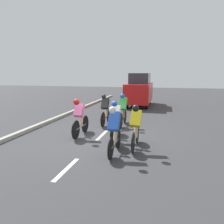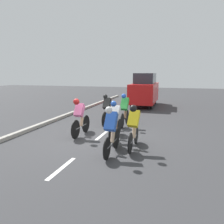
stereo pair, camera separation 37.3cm
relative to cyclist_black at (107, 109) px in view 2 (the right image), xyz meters
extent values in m
plane|color=#38383A|center=(-0.34, 1.99, -0.76)|extent=(60.00, 60.00, 0.00)
cube|color=white|center=(-0.34, 4.92, -0.75)|extent=(0.12, 1.40, 0.01)
cube|color=white|center=(-0.34, 1.72, -0.75)|extent=(0.12, 1.40, 0.01)
cube|color=white|center=(-0.34, -1.48, -0.75)|extent=(0.12, 1.40, 0.01)
cube|color=#A8A399|center=(2.86, 1.72, -0.69)|extent=(0.20, 28.51, 0.14)
cylinder|color=black|center=(0.00, -0.58, -0.41)|extent=(0.03, 0.70, 0.70)
cylinder|color=black|center=(0.00, 0.44, -0.41)|extent=(0.03, 0.70, 0.70)
cylinder|color=red|center=(0.00, -0.07, -0.41)|extent=(0.04, 1.03, 0.04)
cylinder|color=red|center=(0.00, -0.25, -0.20)|extent=(0.04, 0.04, 0.42)
cylinder|color=green|center=(0.00, -0.12, -0.31)|extent=(0.07, 0.07, 0.16)
cylinder|color=beige|center=(0.00, -0.15, -0.23)|extent=(0.12, 0.23, 0.36)
cube|color=black|center=(0.00, 0.03, 0.27)|extent=(0.33, 0.46, 0.54)
sphere|color=black|center=(0.01, 0.25, 0.62)|extent=(0.20, 0.20, 0.20)
cylinder|color=black|center=(-1.29, 3.05, -0.43)|extent=(0.03, 0.65, 0.65)
cylinder|color=black|center=(-1.29, 4.04, -0.43)|extent=(0.03, 0.65, 0.65)
cylinder|color=#B7B7BC|center=(-1.29, 3.54, -0.43)|extent=(0.04, 0.99, 0.04)
cylinder|color=#B7B7BC|center=(-1.29, 3.37, -0.22)|extent=(0.04, 0.04, 0.42)
cylinder|color=green|center=(-1.29, 3.49, -0.33)|extent=(0.07, 0.07, 0.16)
cylinder|color=beige|center=(-1.29, 3.47, -0.25)|extent=(0.12, 0.23, 0.36)
cube|color=blue|center=(-1.29, 3.64, 0.27)|extent=(0.32, 0.49, 0.58)
sphere|color=white|center=(-1.29, 3.86, 0.64)|extent=(0.20, 0.20, 0.20)
cylinder|color=black|center=(0.45, 1.51, -0.40)|extent=(0.03, 0.71, 0.71)
cylinder|color=black|center=(0.45, 2.47, -0.40)|extent=(0.03, 0.71, 0.71)
cylinder|color=#B7B7BC|center=(0.45, 1.99, -0.40)|extent=(0.04, 0.97, 0.04)
cylinder|color=#B7B7BC|center=(0.45, 1.82, -0.19)|extent=(0.04, 0.04, 0.42)
cylinder|color=white|center=(0.45, 1.94, -0.30)|extent=(0.07, 0.07, 0.16)
cylinder|color=#DBAD84|center=(0.45, 1.92, -0.22)|extent=(0.12, 0.23, 0.36)
cube|color=pink|center=(0.45, 2.09, 0.27)|extent=(0.33, 0.45, 0.53)
sphere|color=red|center=(0.46, 2.31, 0.62)|extent=(0.23, 0.23, 0.23)
cylinder|color=black|center=(-0.83, -0.56, -0.42)|extent=(0.03, 0.67, 0.67)
cylinder|color=black|center=(-0.83, 0.41, -0.42)|extent=(0.03, 0.67, 0.67)
cylinder|color=black|center=(-0.83, -0.07, -0.42)|extent=(0.04, 0.97, 0.04)
cylinder|color=black|center=(-0.83, -0.24, -0.21)|extent=(0.04, 0.04, 0.42)
cylinder|color=yellow|center=(-0.83, -0.12, -0.32)|extent=(0.07, 0.07, 0.16)
cylinder|color=#9E704C|center=(-0.83, -0.14, -0.24)|extent=(0.12, 0.23, 0.36)
cube|color=green|center=(-0.84, 0.03, 0.29)|extent=(0.34, 0.50, 0.60)
sphere|color=blue|center=(-0.85, 0.25, 0.67)|extent=(0.21, 0.21, 0.21)
cylinder|color=black|center=(-0.96, 1.52, -0.43)|extent=(0.03, 0.64, 0.64)
cylinder|color=black|center=(-0.96, 2.52, -0.43)|extent=(0.03, 0.64, 0.64)
cylinder|color=black|center=(-0.96, 2.02, -0.43)|extent=(0.04, 1.00, 0.04)
cylinder|color=black|center=(-0.96, 1.84, -0.22)|extent=(0.04, 0.04, 0.42)
cylinder|color=green|center=(-0.96, 1.97, -0.33)|extent=(0.07, 0.07, 0.16)
cylinder|color=#9E704C|center=(-0.96, 1.94, -0.25)|extent=(0.12, 0.23, 0.36)
cube|color=white|center=(-0.98, 2.12, 0.25)|extent=(0.34, 0.47, 0.56)
sphere|color=blue|center=(-0.99, 2.34, 0.60)|extent=(0.21, 0.21, 0.21)
cylinder|color=black|center=(-1.82, 2.40, -0.43)|extent=(0.03, 0.65, 0.65)
cylinder|color=black|center=(-1.82, 3.40, -0.43)|extent=(0.03, 0.65, 0.65)
cylinder|color=#B7B7BC|center=(-1.82, 2.90, -0.43)|extent=(0.04, 1.00, 0.04)
cylinder|color=#B7B7BC|center=(-1.82, 2.72, -0.22)|extent=(0.04, 0.04, 0.42)
cylinder|color=#1999D8|center=(-1.82, 2.85, -0.33)|extent=(0.07, 0.07, 0.16)
cylinder|color=beige|center=(-1.82, 2.82, -0.25)|extent=(0.12, 0.23, 0.36)
cube|color=yellow|center=(-1.84, 3.00, 0.26)|extent=(0.35, 0.47, 0.57)
sphere|color=black|center=(-1.86, 3.22, 0.62)|extent=(0.21, 0.21, 0.21)
cylinder|color=black|center=(-1.47, -5.24, -0.44)|extent=(0.14, 0.64, 0.64)
cylinder|color=black|center=(-0.11, -5.24, -0.44)|extent=(0.14, 0.64, 0.64)
cylinder|color=black|center=(-1.47, -7.84, -0.44)|extent=(0.14, 0.64, 0.64)
cylinder|color=black|center=(-0.11, -7.84, -0.44)|extent=(0.14, 0.64, 0.64)
cube|color=red|center=(-0.79, -6.54, 0.24)|extent=(1.70, 4.20, 1.35)
cube|color=#2D333D|center=(-0.79, -6.75, 1.29)|extent=(1.39, 2.31, 0.74)
camera|label=1|loc=(-2.73, 9.72, 1.67)|focal=35.00mm
camera|label=2|loc=(-3.09, 9.62, 1.67)|focal=35.00mm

